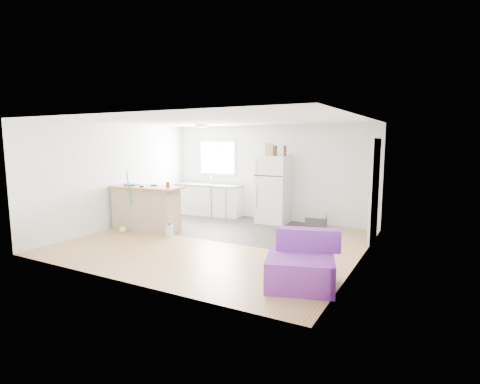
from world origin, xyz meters
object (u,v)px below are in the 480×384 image
object	(u,v)px
peninsula	(146,208)
refrigerator	(274,189)
cardboard_box	(270,150)
kitchen_cabinets	(210,199)
cleaner_jug	(169,231)
blue_tray	(132,185)
mop	(125,223)
purple_seat	(301,266)
red_cup	(168,185)
cooler	(316,222)
bottle_right	(285,151)
bottle_left	(276,151)

from	to	relation	value
peninsula	refrigerator	xyz separation A→B (m)	(2.19, 2.12, 0.31)
cardboard_box	kitchen_cabinets	bearing A→B (deg)	175.32
cleaner_jug	blue_tray	xyz separation A→B (m)	(-1.14, 0.11, 0.90)
cleaner_jug	mop	world-z (taller)	mop
purple_seat	red_cup	distance (m)	3.92
kitchen_cabinets	cooler	distance (m)	3.10
peninsula	refrigerator	bearing A→B (deg)	38.63
purple_seat	blue_tray	size ratio (longest dim) A/B	3.78
cleaner_jug	bottle_right	world-z (taller)	bottle_right
red_cup	blue_tray	distance (m)	0.94
cooler	red_cup	distance (m)	3.42
refrigerator	kitchen_cabinets	bearing A→B (deg)	176.76
mop	bottle_left	xyz separation A→B (m)	(2.53, 2.43, 1.55)
kitchen_cabinets	bottle_left	distance (m)	2.42
cleaner_jug	red_cup	xyz separation A→B (m)	(-0.21, 0.24, 0.95)
purple_seat	cleaner_jug	xyz separation A→B (m)	(-3.34, 1.21, -0.15)
refrigerator	cooler	size ratio (longest dim) A/B	3.28
purple_seat	cardboard_box	xyz separation A→B (m)	(-2.04, 3.44, 1.53)
blue_tray	refrigerator	bearing A→B (deg)	41.12
refrigerator	bottle_right	bearing A→B (deg)	-4.39
kitchen_cabinets	red_cup	world-z (taller)	red_cup
purple_seat	red_cup	size ratio (longest dim) A/B	9.46
cooler	cardboard_box	distance (m)	2.05
purple_seat	mop	distance (m)	4.52
refrigerator	purple_seat	size ratio (longest dim) A/B	1.46
kitchen_cabinets	bottle_left	world-z (taller)	bottle_left
cooler	cardboard_box	world-z (taller)	cardboard_box
purple_seat	cleaner_jug	size ratio (longest dim) A/B	3.90
cooler	cleaner_jug	distance (m)	3.28
cooler	bottle_right	distance (m)	1.83
purple_seat	red_cup	xyz separation A→B (m)	(-3.55, 1.45, 0.80)
peninsula	bottle_right	bearing A→B (deg)	34.90
purple_seat	bottle_left	size ratio (longest dim) A/B	4.54
mop	red_cup	bearing A→B (deg)	3.31
mop	refrigerator	bearing A→B (deg)	21.23
cleaner_jug	mop	distance (m)	1.09
kitchen_cabinets	bottle_left	xyz separation A→B (m)	(2.00, -0.16, 1.35)
peninsula	mop	distance (m)	0.56
cooler	kitchen_cabinets	bearing A→B (deg)	168.37
purple_seat	blue_tray	world-z (taller)	blue_tray
cooler	mop	xyz separation A→B (m)	(-3.61, -2.28, 0.05)
peninsula	red_cup	bearing A→B (deg)	-0.62
kitchen_cabinets	cardboard_box	distance (m)	2.30
red_cup	cardboard_box	size ratio (longest dim) A/B	0.40
purple_seat	cooler	bearing A→B (deg)	86.20
bottle_left	mop	bearing A→B (deg)	-136.11
mop	red_cup	xyz separation A→B (m)	(0.86, 0.46, 0.84)
purple_seat	kitchen_cabinets	bearing A→B (deg)	119.68
red_cup	bottle_left	world-z (taller)	bottle_left
peninsula	refrigerator	size ratio (longest dim) A/B	1.03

